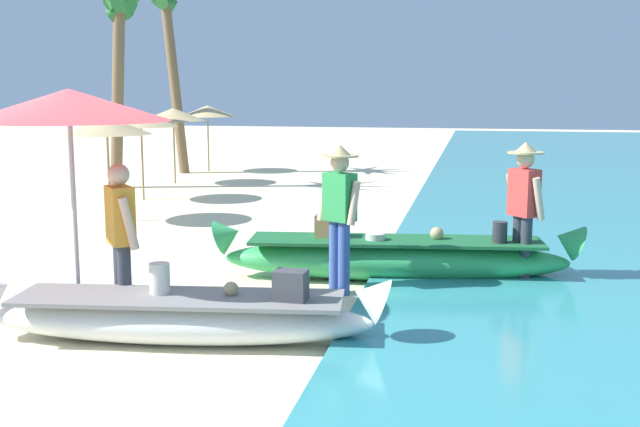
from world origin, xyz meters
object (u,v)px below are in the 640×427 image
(boat_green_midground, at_px, (395,257))
(palm_tree_leaning_seaward, at_px, (119,12))
(person_tourist_customer, at_px, (121,235))
(patio_umbrella_large, at_px, (69,107))
(palm_tree_tall_inland, at_px, (165,5))
(boat_white_foreground, at_px, (181,316))
(person_vendor_hatted, at_px, (339,208))
(person_vendor_assistant, at_px, (524,203))

(boat_green_midground, xyz_separation_m, palm_tree_leaning_seaward, (-7.44, 7.90, 3.88))
(person_tourist_customer, relative_size, palm_tree_leaning_seaward, 0.33)
(patio_umbrella_large, xyz_separation_m, palm_tree_leaning_seaward, (-4.42, 10.39, 1.94))
(boat_green_midground, xyz_separation_m, person_tourist_customer, (-2.52, -2.48, 0.65))
(boat_green_midground, xyz_separation_m, palm_tree_tall_inland, (-7.69, 11.30, 4.38))
(boat_white_foreground, height_order, palm_tree_leaning_seaward, palm_tree_leaning_seaward)
(boat_green_midground, relative_size, person_vendor_hatted, 2.65)
(patio_umbrella_large, relative_size, palm_tree_leaning_seaward, 0.47)
(boat_green_midground, distance_m, person_tourist_customer, 3.60)
(boat_green_midground, height_order, person_vendor_assistant, person_vendor_assistant)
(person_vendor_hatted, xyz_separation_m, person_tourist_customer, (-1.95, -1.68, -0.08))
(boat_green_midground, bearing_deg, person_vendor_hatted, -125.45)
(boat_green_midground, bearing_deg, person_vendor_assistant, 3.80)
(person_tourist_customer, distance_m, palm_tree_leaning_seaward, 11.94)
(patio_umbrella_large, relative_size, palm_tree_tall_inland, 0.42)
(person_tourist_customer, height_order, person_vendor_assistant, person_vendor_assistant)
(person_tourist_customer, relative_size, palm_tree_tall_inland, 0.29)
(boat_white_foreground, relative_size, patio_umbrella_large, 1.69)
(person_vendor_hatted, xyz_separation_m, person_vendor_assistant, (2.14, 0.91, -0.00))
(person_vendor_hatted, bearing_deg, boat_white_foreground, -119.80)
(boat_white_foreground, relative_size, boat_green_midground, 0.87)
(boat_green_midground, height_order, palm_tree_leaning_seaward, palm_tree_leaning_seaward)
(person_vendor_assistant, bearing_deg, boat_green_midground, -176.20)
(boat_green_midground, bearing_deg, boat_white_foreground, -121.46)
(person_tourist_customer, bearing_deg, person_vendor_hatted, 40.80)
(boat_green_midground, distance_m, palm_tree_tall_inland, 14.35)
(person_tourist_customer, height_order, palm_tree_leaning_seaward, palm_tree_leaning_seaward)
(person_vendor_hatted, height_order, patio_umbrella_large, patio_umbrella_large)
(boat_green_midground, distance_m, patio_umbrella_large, 4.37)
(boat_green_midground, height_order, person_vendor_hatted, person_vendor_hatted)
(person_vendor_hatted, relative_size, person_tourist_customer, 1.06)
(person_vendor_assistant, bearing_deg, person_vendor_hatted, -157.01)
(patio_umbrella_large, bearing_deg, person_vendor_assistant, 29.46)
(person_vendor_hatted, xyz_separation_m, palm_tree_leaning_seaward, (-6.87, 8.71, 3.15))
(patio_umbrella_large, bearing_deg, boat_green_midground, 39.46)
(person_vendor_hatted, distance_m, palm_tree_tall_inland, 14.51)
(boat_white_foreground, xyz_separation_m, palm_tree_leaning_seaward, (-5.69, 10.77, 3.91))
(person_vendor_assistant, height_order, palm_tree_leaning_seaward, palm_tree_leaning_seaward)
(boat_white_foreground, xyz_separation_m, person_vendor_assistant, (3.32, 2.97, 0.76))
(person_vendor_hatted, distance_m, person_tourist_customer, 2.57)
(boat_white_foreground, distance_m, palm_tree_leaning_seaward, 12.79)
(boat_white_foreground, distance_m, person_tourist_customer, 1.10)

